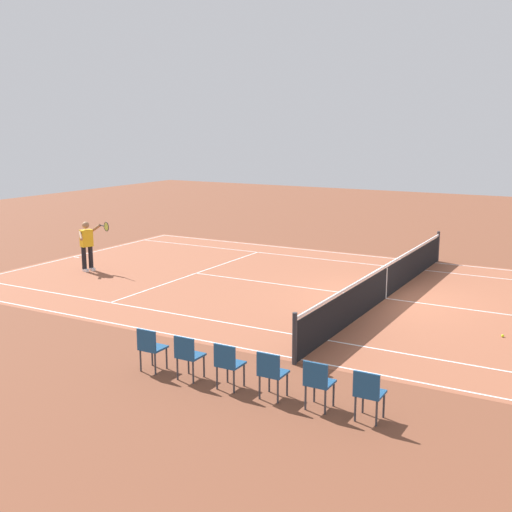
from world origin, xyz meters
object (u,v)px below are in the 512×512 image
spectator_chair_1 (318,381)px  spectator_chair_2 (271,371)px  tennis_net (386,281)px  spectator_chair_0 (368,391)px  tennis_player_near (87,243)px  spectator_chair_5 (151,346)px  tennis_ball (503,336)px  spectator_chair_4 (188,354)px  spectator_chair_3 (228,362)px

spectator_chair_1 → spectator_chair_2: (0.89, 0.00, 0.00)m
tennis_net → spectator_chair_2: size_ratio=13.30×
spectator_chair_0 → spectator_chair_2: size_ratio=1.00×
spectator_chair_0 → spectator_chair_2: bearing=0.0°
tennis_net → tennis_player_near: 9.85m
spectator_chair_1 → spectator_chair_5: size_ratio=1.00×
tennis_ball → spectator_chair_0: (1.23, 5.58, 0.49)m
tennis_player_near → spectator_chair_5: (-7.46, 6.08, -0.41)m
spectator_chair_1 → tennis_player_near: bearing=-28.9°
tennis_net → spectator_chair_4: 7.65m
tennis_ball → spectator_chair_5: size_ratio=0.08×
tennis_net → spectator_chair_2: bearing=93.0°
spectator_chair_2 → spectator_chair_4: (1.78, 0.00, 0.00)m
spectator_chair_0 → spectator_chair_5: same height
tennis_net → spectator_chair_3: 7.54m
tennis_ball → spectator_chair_2: size_ratio=0.08×
spectator_chair_3 → spectator_chair_4: 0.89m
tennis_net → spectator_chair_0: bearing=106.1°
tennis_net → spectator_chair_4: bearing=79.6°
tennis_player_near → spectator_chair_1: 12.58m
tennis_ball → spectator_chair_4: (4.78, 5.58, 0.49)m
tennis_player_near → tennis_ball: tennis_player_near is taller
tennis_ball → spectator_chair_1: 5.99m
tennis_ball → spectator_chair_1: spectator_chair_1 is taller
spectator_chair_2 → spectator_chair_3: bearing=0.0°
spectator_chair_5 → tennis_player_near: bearing=-39.2°
spectator_chair_1 → spectator_chair_3: (1.78, 0.00, 0.00)m
spectator_chair_3 → spectator_chair_5: (1.78, 0.00, 0.00)m
spectator_chair_5 → spectator_chair_2: bearing=180.0°
spectator_chair_1 → spectator_chair_2: size_ratio=1.00×
tennis_ball → spectator_chair_4: spectator_chair_4 is taller
tennis_player_near → spectator_chair_1: tennis_player_near is taller
spectator_chair_1 → tennis_net: bearing=-80.4°
spectator_chair_3 → spectator_chair_2: bearing=180.0°
spectator_chair_2 → spectator_chair_1: bearing=180.0°
spectator_chair_2 → tennis_player_near: bearing=-31.0°
spectator_chair_3 → tennis_ball: bearing=-124.9°
spectator_chair_0 → spectator_chair_2: (1.78, 0.00, 0.00)m
spectator_chair_1 → spectator_chair_5: (3.55, 0.00, 0.00)m
tennis_net → spectator_chair_4: size_ratio=13.30×
tennis_player_near → spectator_chair_2: tennis_player_near is taller
spectator_chair_1 → spectator_chair_4: same height
tennis_ball → spectator_chair_5: spectator_chair_5 is taller
spectator_chair_0 → spectator_chair_3: same height
tennis_player_near → spectator_chair_5: 9.63m
spectator_chair_2 → spectator_chair_4: size_ratio=1.00×
tennis_net → spectator_chair_3: bearing=86.2°
tennis_net → spectator_chair_5: tennis_net is taller
tennis_ball → tennis_net: bearing=-29.8°
spectator_chair_3 → spectator_chair_4: size_ratio=1.00×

